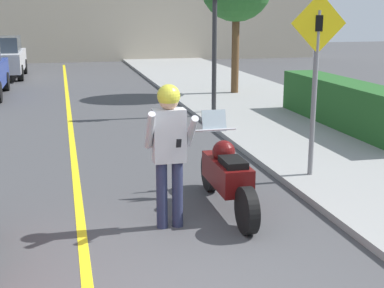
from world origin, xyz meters
name	(u,v)px	position (x,y,z in m)	size (l,w,h in m)	color
sidewalk_curb	(377,159)	(4.80, 4.00, 0.05)	(4.40, 44.00, 0.10)	gray
road_center_line	(73,152)	(-0.60, 6.00, 0.00)	(0.12, 36.00, 0.01)	yellow
motorcycle	(227,175)	(1.39, 2.32, 0.50)	(0.62, 2.29, 1.28)	black
person_biker	(169,140)	(0.51, 1.88, 1.14)	(0.59, 0.49, 1.83)	#282D4C
crossing_sign	(316,68)	(3.10, 3.23, 1.82)	(0.91, 0.08, 2.85)	slate
traffic_light	(215,13)	(3.13, 8.99, 2.63)	(0.26, 0.30, 3.63)	#2D2D30
hedge_row	(349,105)	(5.60, 6.47, 0.61)	(0.90, 5.39, 1.01)	#235623
parked_car_silver	(0,57)	(-3.15, 18.99, 0.86)	(1.88, 4.20, 1.68)	black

